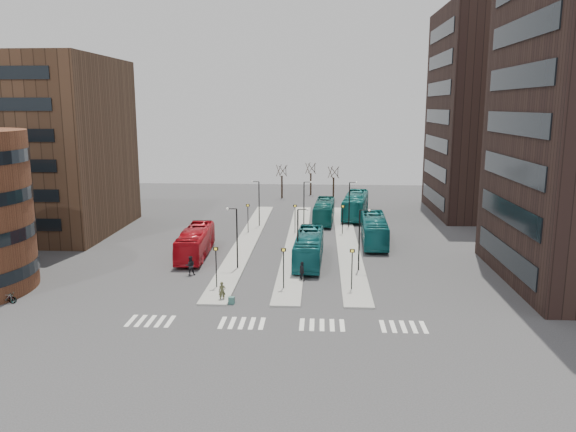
# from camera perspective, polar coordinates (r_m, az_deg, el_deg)

# --- Properties ---
(ground) EXTENTS (160.00, 160.00, 0.00)m
(ground) POSITION_cam_1_polar(r_m,az_deg,el_deg) (39.24, -4.03, -13.02)
(ground) COLOR #313133
(ground) RESTS_ON ground
(island_left) EXTENTS (2.50, 45.00, 0.15)m
(island_left) POSITION_cam_1_polar(r_m,az_deg,el_deg) (67.98, -4.16, -2.48)
(island_left) COLOR gray
(island_left) RESTS_ON ground
(island_mid) EXTENTS (2.50, 45.00, 0.15)m
(island_mid) POSITION_cam_1_polar(r_m,az_deg,el_deg) (67.47, 0.90, -2.55)
(island_mid) COLOR gray
(island_mid) RESTS_ON ground
(island_right) EXTENTS (2.50, 45.00, 0.15)m
(island_right) POSITION_cam_1_polar(r_m,az_deg,el_deg) (67.49, 6.00, -2.61)
(island_right) COLOR gray
(island_right) RESTS_ON ground
(suitcase) EXTENTS (0.51, 0.42, 0.61)m
(suitcase) POSITION_cam_1_polar(r_m,az_deg,el_deg) (46.90, -5.76, -8.53)
(suitcase) COLOR navy
(suitcase) RESTS_ON ground
(red_bus) EXTENTS (3.07, 11.21, 3.09)m
(red_bus) POSITION_cam_1_polar(r_m,az_deg,el_deg) (61.48, -9.39, -2.65)
(red_bus) COLOR #B70E18
(red_bus) RESTS_ON ground
(teal_bus_a) EXTENTS (3.06, 11.44, 3.16)m
(teal_bus_a) POSITION_cam_1_polar(r_m,az_deg,el_deg) (58.24, 2.14, -3.24)
(teal_bus_a) COLOR #145F64
(teal_bus_a) RESTS_ON ground
(teal_bus_b) EXTENTS (3.19, 10.99, 3.02)m
(teal_bus_b) POSITION_cam_1_polar(r_m,az_deg,el_deg) (78.81, 3.68, 0.49)
(teal_bus_b) COLOR #125A56
(teal_bus_b) RESTS_ON ground
(teal_bus_c) EXTENTS (3.22, 11.77, 3.25)m
(teal_bus_c) POSITION_cam_1_polar(r_m,az_deg,el_deg) (67.15, 8.77, -1.39)
(teal_bus_c) COLOR #146367
(teal_bus_c) RESTS_ON ground
(teal_bus_d) EXTENTS (4.71, 12.92, 3.52)m
(teal_bus_d) POSITION_cam_1_polar(r_m,az_deg,el_deg) (82.63, 6.87, 1.10)
(teal_bus_d) COLOR #166F6F
(teal_bus_d) RESTS_ON ground
(traveller) EXTENTS (0.67, 0.53, 1.62)m
(traveller) POSITION_cam_1_polar(r_m,az_deg,el_deg) (47.57, -6.71, -7.61)
(traveller) COLOR #434328
(traveller) RESTS_ON ground
(commuter_a) EXTENTS (1.06, 0.91, 1.88)m
(commuter_a) POSITION_cam_1_polar(r_m,az_deg,el_deg) (54.93, -9.89, -4.99)
(commuter_a) COLOR black
(commuter_a) RESTS_ON ground
(commuter_b) EXTENTS (0.78, 1.17, 1.84)m
(commuter_b) POSITION_cam_1_polar(r_m,az_deg,el_deg) (52.40, 1.43, -5.64)
(commuter_b) COLOR black
(commuter_b) RESTS_ON ground
(commuter_c) EXTENTS (0.88, 1.13, 1.55)m
(commuter_c) POSITION_cam_1_polar(r_m,az_deg,el_deg) (55.38, 2.86, -4.88)
(commuter_c) COLOR black
(commuter_c) RESTS_ON ground
(bicycle_mid) EXTENTS (1.51, 0.48, 0.90)m
(bicycle_mid) POSITION_cam_1_polar(r_m,az_deg,el_deg) (52.18, -26.69, -7.48)
(bicycle_mid) COLOR gray
(bicycle_mid) RESTS_ON ground
(bicycle_far) EXTENTS (1.64, 0.63, 0.85)m
(bicycle_far) POSITION_cam_1_polar(r_m,az_deg,el_deg) (52.30, -26.61, -7.46)
(bicycle_far) COLOR gray
(bicycle_far) RESTS_ON ground
(crosswalk_stripes) EXTENTS (22.35, 2.40, 0.01)m
(crosswalk_stripes) POSITION_cam_1_polar(r_m,az_deg,el_deg) (42.73, -0.97, -10.90)
(crosswalk_stripes) COLOR silver
(crosswalk_stripes) RESTS_ON ground
(office_block) EXTENTS (25.00, 20.12, 22.00)m
(office_block) POSITION_cam_1_polar(r_m,az_deg,el_deg) (79.72, -25.94, 6.40)
(office_block) COLOR #473021
(office_block) RESTS_ON ground
(tower_far) EXTENTS (20.12, 20.00, 30.00)m
(tower_far) POSITION_cam_1_polar(r_m,az_deg,el_deg) (89.73, 21.32, 9.73)
(tower_far) COLOR black
(tower_far) RESTS_ON ground
(sign_poles) EXTENTS (12.45, 22.12, 3.65)m
(sign_poles) POSITION_cam_1_polar(r_m,az_deg,el_deg) (60.14, 0.24, -1.96)
(sign_poles) COLOR black
(sign_poles) RESTS_ON ground
(lamp_posts) EXTENTS (14.04, 20.24, 6.12)m
(lamp_posts) POSITION_cam_1_polar(r_m,az_deg,el_deg) (64.74, 1.40, 0.04)
(lamp_posts) COLOR black
(lamp_posts) RESTS_ON ground
(bare_trees) EXTENTS (10.97, 8.14, 5.90)m
(bare_trees) POSITION_cam_1_polar(r_m,az_deg,el_deg) (99.08, 2.10, 3.41)
(bare_trees) COLOR black
(bare_trees) RESTS_ON ground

